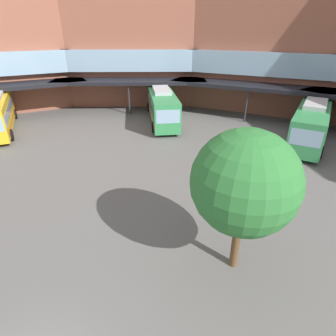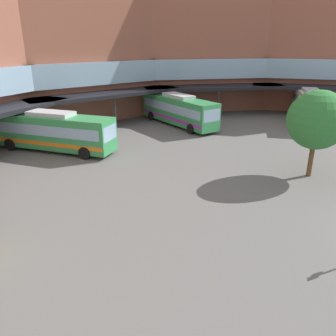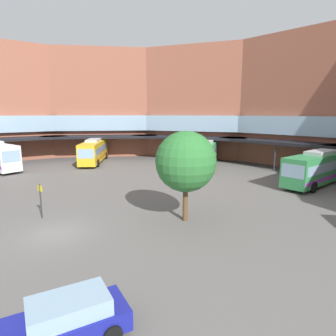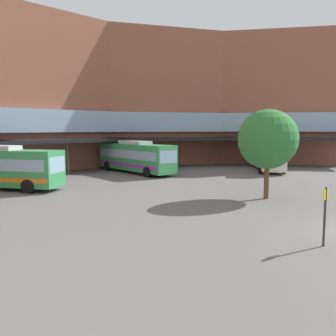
{
  "view_description": "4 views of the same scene",
  "coord_description": "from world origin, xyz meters",
  "px_view_note": "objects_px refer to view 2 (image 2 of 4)",
  "views": [
    {
      "loc": [
        5.01,
        -3.12,
        9.66
      ],
      "look_at": [
        1.43,
        13.03,
        1.21
      ],
      "focal_mm": 29.48,
      "sensor_mm": 36.0,
      "label": 1
    },
    {
      "loc": [
        -19.34,
        0.17,
        9.76
      ],
      "look_at": [
        -2.65,
        13.4,
        1.56
      ],
      "focal_mm": 36.04,
      "sensor_mm": 36.0,
      "label": 2
    },
    {
      "loc": [
        15.61,
        -10.63,
        7.64
      ],
      "look_at": [
        -0.63,
        14.29,
        1.92
      ],
      "focal_mm": 30.69,
      "sensor_mm": 36.0,
      "label": 3
    },
    {
      "loc": [
        -19.3,
        -1.37,
        5.08
      ],
      "look_at": [
        0.01,
        11.2,
        2.51
      ],
      "focal_mm": 37.98,
      "sensor_mm": 36.0,
      "label": 4
    }
  ],
  "objects_px": {
    "bus_2": "(178,110)",
    "bus_3": "(53,131)",
    "plaza_tree": "(317,120)",
    "bus_1": "(310,106)"
  },
  "relations": [
    {
      "from": "bus_2",
      "to": "bus_1",
      "type": "bearing_deg",
      "value": 61.47
    },
    {
      "from": "bus_1",
      "to": "bus_2",
      "type": "height_order",
      "value": "bus_1"
    },
    {
      "from": "bus_2",
      "to": "bus_3",
      "type": "bearing_deg",
      "value": -84.45
    },
    {
      "from": "bus_1",
      "to": "bus_2",
      "type": "xyz_separation_m",
      "value": [
        -11.5,
        11.7,
        -0.16
      ]
    },
    {
      "from": "bus_2",
      "to": "bus_3",
      "type": "distance_m",
      "value": 15.38
    },
    {
      "from": "bus_1",
      "to": "bus_2",
      "type": "distance_m",
      "value": 16.4
    },
    {
      "from": "bus_3",
      "to": "plaza_tree",
      "type": "xyz_separation_m",
      "value": [
        8.3,
        -20.49,
        2.45
      ]
    },
    {
      "from": "bus_2",
      "to": "bus_3",
      "type": "height_order",
      "value": "bus_2"
    },
    {
      "from": "bus_2",
      "to": "plaza_tree",
      "type": "xyz_separation_m",
      "value": [
        -6.78,
        -17.45,
        2.44
      ]
    },
    {
      "from": "bus_1",
      "to": "plaza_tree",
      "type": "bearing_deg",
      "value": -8.18
    }
  ]
}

